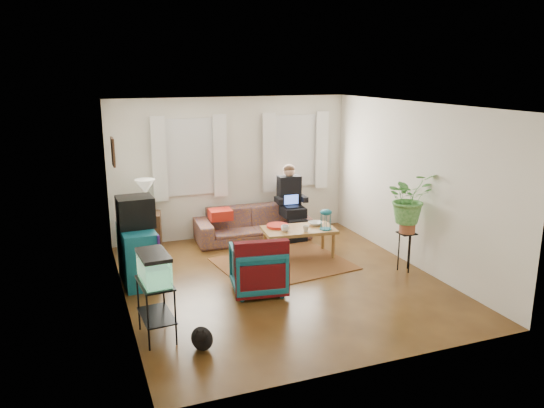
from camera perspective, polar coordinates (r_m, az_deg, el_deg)
name	(u,v)px	position (r m, az deg, el deg)	size (l,w,h in m)	color
floor	(281,281)	(8.01, 1.03, -8.32)	(4.50, 5.00, 0.01)	#4F2B14
ceiling	(282,105)	(7.41, 1.12, 10.59)	(4.50, 5.00, 0.01)	white
wall_back	(232,168)	(9.92, -4.32, 3.92)	(4.50, 0.01, 2.60)	silver
wall_front	(374,251)	(5.46, 10.92, -4.99)	(4.50, 0.01, 2.60)	silver
wall_left	(120,211)	(7.10, -16.03, -0.77)	(0.01, 5.00, 2.60)	silver
wall_right	(414,185)	(8.68, 15.01, 1.97)	(0.01, 5.00, 2.60)	silver
window_left	(189,157)	(9.66, -8.88, 5.02)	(1.08, 0.04, 1.38)	white
window_right	(294,151)	(10.28, 2.41, 5.72)	(1.08, 0.04, 1.38)	white
curtains_left	(190,158)	(9.59, -8.78, 4.95)	(1.36, 0.06, 1.50)	white
curtains_right	(296,152)	(10.20, 2.59, 5.66)	(1.36, 0.06, 1.50)	white
picture_frame	(114,152)	(7.81, -16.67, 5.39)	(0.04, 0.32, 0.40)	#3D2616
area_rug	(283,264)	(8.68, 1.22, -6.44)	(2.00, 1.60, 0.01)	brown
sofa	(252,219)	(9.77, -2.12, -1.59)	(2.08, 0.82, 0.81)	brown
seated_person	(291,204)	(9.94, 2.03, -0.04)	(0.52, 0.64, 1.24)	black
side_table	(148,232)	(9.48, -13.21, -2.93)	(0.46, 0.46, 0.67)	#382515
table_lamp	(146,197)	(9.32, -13.42, 0.70)	(0.34, 0.34, 0.61)	white
dresser	(138,255)	(8.09, -14.24, -5.36)	(0.46, 0.93, 0.84)	#11676A
crt_tv	(135,212)	(7.99, -14.50, -0.80)	(0.51, 0.46, 0.45)	black
aquarium_stand	(156,310)	(6.46, -12.33, -11.07)	(0.35, 0.62, 0.70)	black
aquarium	(154,267)	(6.25, -12.58, -6.66)	(0.31, 0.57, 0.37)	#7FD899
black_cat	(202,336)	(6.20, -7.56, -13.93)	(0.24, 0.37, 0.31)	black
armchair	(258,267)	(7.54, -1.53, -6.75)	(0.73, 0.68, 0.75)	#12656F
serape_throw	(262,263)	(7.22, -1.11, -6.40)	(0.75, 0.17, 0.62)	#9E0A0A
coffee_table	(299,242)	(8.95, 2.89, -4.15)	(1.20, 0.65, 0.50)	brown
cup_a	(285,228)	(8.69, 1.42, -2.64)	(0.14, 0.14, 0.11)	white
cup_b	(306,229)	(8.70, 3.65, -2.65)	(0.11, 0.11, 0.10)	beige
bowl	(315,224)	(9.07, 4.67, -2.11)	(0.24, 0.24, 0.06)	white
snack_tray	(278,226)	(8.93, 0.60, -2.37)	(0.37, 0.37, 0.04)	#B21414
birdcage	(326,219)	(8.81, 5.81, -1.64)	(0.20, 0.20, 0.35)	#115B6B
plant_stand	(406,252)	(8.57, 14.17, -5.00)	(0.26, 0.26, 0.63)	black
potted_plant	(409,206)	(8.36, 14.48, -0.17)	(0.71, 0.62, 0.79)	#599947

